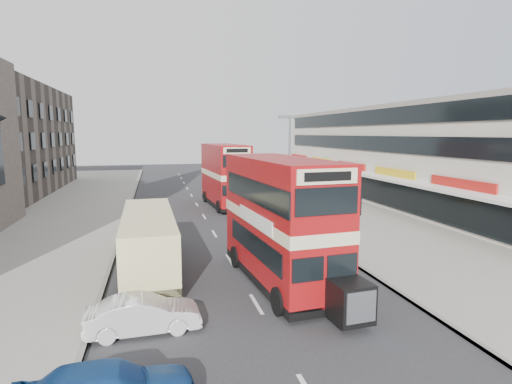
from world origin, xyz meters
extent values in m
plane|color=#28282B|center=(0.00, 0.00, 0.00)|extent=(160.00, 160.00, 0.00)
cube|color=#28282B|center=(0.00, 20.00, 0.01)|extent=(12.00, 90.00, 0.01)
cube|color=gray|center=(12.00, 20.00, 0.07)|extent=(12.00, 90.00, 0.15)
cube|color=gray|center=(-12.00, 20.00, 0.07)|extent=(12.00, 90.00, 0.15)
cube|color=gray|center=(-6.10, 20.00, 0.07)|extent=(0.20, 90.00, 0.16)
cube|color=gray|center=(6.10, 20.00, 0.07)|extent=(0.20, 90.00, 0.16)
cube|color=beige|center=(20.00, 22.00, 4.50)|extent=(8.00, 46.00, 9.00)
cube|color=black|center=(15.95, 22.00, 1.60)|extent=(0.10, 44.00, 2.40)
cube|color=gray|center=(20.00, 22.00, 9.10)|extent=(8.20, 46.20, 0.40)
cube|color=white|center=(15.10, 22.00, 3.00)|extent=(1.80, 44.00, 0.20)
cylinder|color=slate|center=(6.60, 18.00, 4.00)|extent=(0.16, 0.16, 8.00)
cube|color=slate|center=(6.20, 18.00, 8.00)|extent=(1.00, 0.20, 0.25)
cube|color=black|center=(1.62, 4.16, 0.38)|extent=(3.42, 8.81, 0.38)
cube|color=maroon|center=(1.62, 4.16, 1.67)|extent=(3.40, 8.81, 2.37)
cube|color=beige|center=(1.62, 4.16, 3.02)|extent=(3.44, 8.85, 0.48)
cube|color=maroon|center=(1.62, 4.16, 4.31)|extent=(3.40, 8.81, 2.26)
cube|color=maroon|center=(1.62, 4.16, 5.52)|extent=(3.42, 8.83, 0.27)
cube|color=black|center=(2.70, -0.72, 0.97)|extent=(1.40, 1.40, 1.40)
cube|color=black|center=(2.50, 24.58, 0.38)|extent=(3.38, 8.88, 0.38)
cube|color=maroon|center=(2.50, 24.58, 1.69)|extent=(3.36, 8.88, 2.39)
cube|color=beige|center=(2.50, 24.58, 3.05)|extent=(3.40, 8.93, 0.49)
cube|color=maroon|center=(2.50, 24.58, 4.35)|extent=(3.36, 8.88, 2.29)
cube|color=maroon|center=(2.50, 24.58, 5.58)|extent=(3.38, 8.90, 0.27)
cube|color=black|center=(3.55, 19.63, 0.98)|extent=(1.40, 1.40, 1.41)
cube|color=black|center=(-4.17, 7.71, 0.39)|extent=(2.68, 9.78, 0.39)
cube|color=beige|center=(-4.17, 7.71, 1.51)|extent=(2.66, 9.78, 2.53)
imported|color=white|center=(-4.28, 0.64, 0.63)|extent=(3.88, 1.51, 1.26)
imported|color=maroon|center=(4.52, 14.37, 0.64)|extent=(4.42, 1.80, 1.28)
imported|color=orange|center=(4.52, 20.75, 0.69)|extent=(5.15, 2.78, 1.37)
imported|color=#5F90BE|center=(5.38, 32.46, 0.60)|extent=(3.56, 1.57, 1.19)
imported|color=gray|center=(7.20, 12.30, 0.98)|extent=(0.74, 0.69, 1.66)
imported|color=gray|center=(8.84, 31.13, 0.98)|extent=(1.04, 0.86, 1.67)
imported|color=gray|center=(4.47, 22.33, 0.49)|extent=(0.75, 1.90, 0.98)
imported|color=black|center=(4.47, 22.33, 1.25)|extent=(0.68, 0.46, 1.79)
camera|label=1|loc=(-3.71, -13.25, 6.73)|focal=29.13mm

